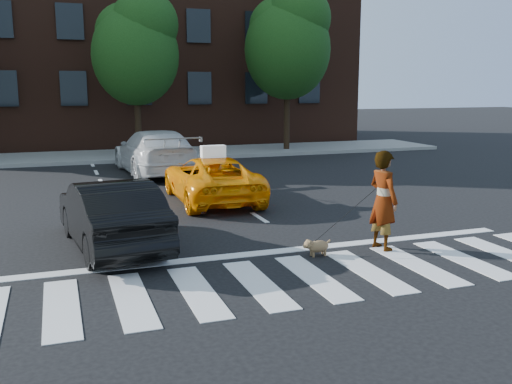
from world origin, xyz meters
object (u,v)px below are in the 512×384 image
(taxi, at_px, (212,179))
(woman, at_px, (383,200))
(tree_mid, at_px, (136,44))
(dog, at_px, (316,246))
(tree_right, at_px, (288,39))
(white_suv, at_px, (155,152))
(black_sedan, at_px, (111,214))

(taxi, xyz_separation_m, woman, (1.90, -5.65, 0.35))
(tree_mid, height_order, dog, tree_mid)
(tree_mid, relative_size, taxi, 1.60)
(tree_right, bearing_deg, white_suv, -146.07)
(tree_right, xyz_separation_m, woman, (-4.59, -15.90, -4.30))
(tree_mid, xyz_separation_m, tree_right, (7.00, -0.00, 0.41))
(tree_mid, distance_m, woman, 16.54)
(taxi, height_order, white_suv, white_suv)
(tree_right, distance_m, woman, 17.09)
(black_sedan, xyz_separation_m, white_suv, (2.41, 9.24, 0.11))
(taxi, bearing_deg, white_suv, -82.44)
(tree_right, distance_m, white_suv, 9.68)
(tree_mid, distance_m, tree_right, 7.01)
(tree_mid, height_order, tree_right, tree_right)
(tree_mid, distance_m, taxi, 11.10)
(woman, bearing_deg, dog, 81.03)
(tree_right, relative_size, black_sedan, 1.87)
(tree_mid, height_order, woman, tree_mid)
(black_sedan, bearing_deg, white_suv, -111.59)
(tree_mid, xyz_separation_m, woman, (2.41, -15.90, -3.88))
(dog, bearing_deg, woman, -1.51)
(tree_mid, relative_size, tree_right, 0.92)
(tree_right, bearing_deg, woman, -106.09)
(tree_mid, bearing_deg, woman, -81.37)
(black_sedan, relative_size, dog, 7.15)
(white_suv, distance_m, woman, 11.39)
(black_sedan, bearing_deg, woman, 152.41)
(tree_mid, xyz_separation_m, dog, (1.01, -15.90, -4.66))
(woman, bearing_deg, white_suv, 3.87)
(tree_right, bearing_deg, black_sedan, -124.19)
(tree_mid, bearing_deg, white_suv, -91.51)
(black_sedan, xyz_separation_m, woman, (4.95, -1.86, 0.29))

